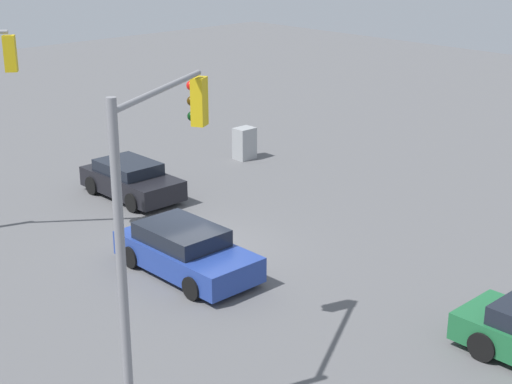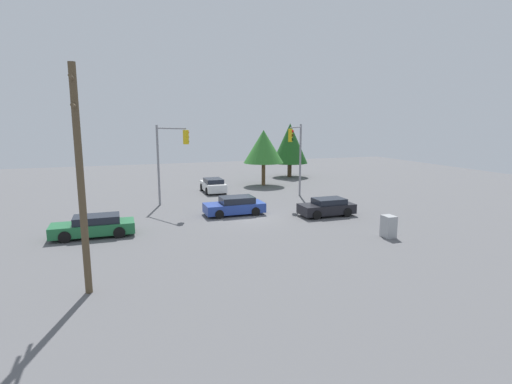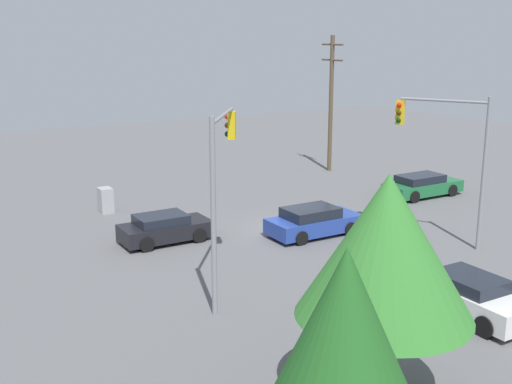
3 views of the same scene
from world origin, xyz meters
TOP-DOWN VIEW (x-y plane):
  - ground_plane at (0.00, 0.00)m, footprint 80.00×80.00m
  - sedan_blue at (1.14, 0.78)m, footprint 2.05×4.42m
  - sedan_dark at (-1.45, -5.56)m, footprint 1.95×4.03m
  - sedan_white at (11.02, 0.11)m, footprint 4.02×1.96m
  - sedan_green at (-1.63, 10.44)m, footprint 1.92×4.78m
  - traffic_signal_main at (5.17, -6.12)m, footprint 3.71×2.86m
  - traffic_signal_cross at (5.13, 5.00)m, footprint 3.66×2.13m
  - utility_pole_tall at (-10.21, 10.27)m, footprint 2.20×0.28m
  - electrical_cabinet at (-7.61, -6.28)m, footprint 0.81×0.65m
  - tree_far at (13.47, -6.07)m, footprint 4.31×4.31m

SIDE VIEW (x-z plane):
  - ground_plane at x=0.00m, z-range 0.00..0.00m
  - sedan_dark at x=-1.45m, z-range -0.01..1.28m
  - sedan_green at x=-1.63m, z-range -0.01..1.28m
  - sedan_blue at x=1.14m, z-range -0.02..1.33m
  - electrical_cabinet at x=-7.61m, z-range 0.00..1.32m
  - sedan_white at x=11.02m, z-range -0.01..1.36m
  - tree_far at x=13.47m, z-range 1.21..7.18m
  - traffic_signal_cross at x=5.13m, z-range 1.21..7.81m
  - traffic_signal_main at x=5.17m, z-range 1.25..7.88m
  - utility_pole_tall at x=-10.21m, z-range 0.28..9.33m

